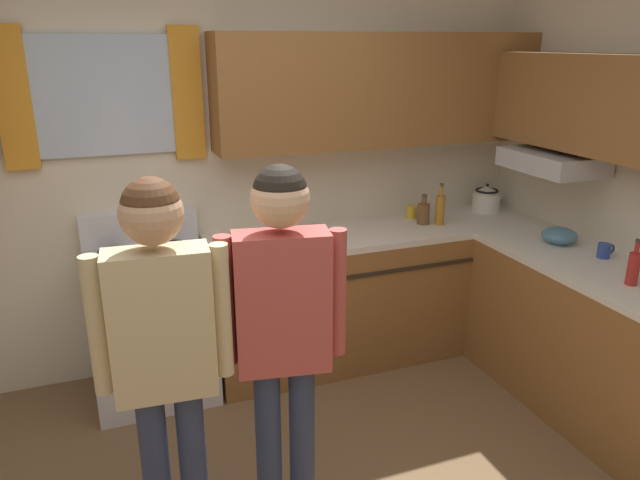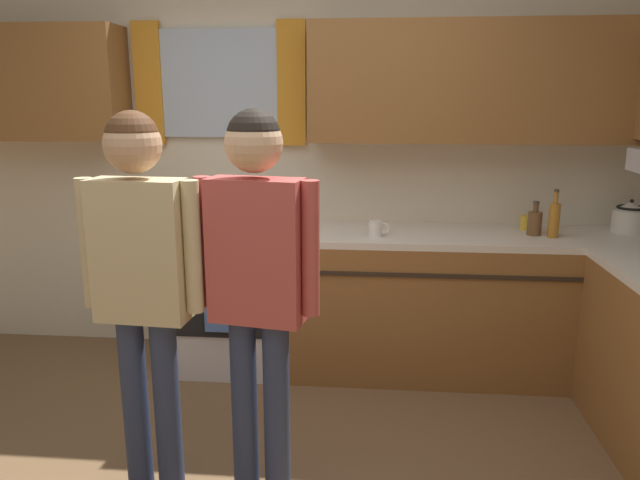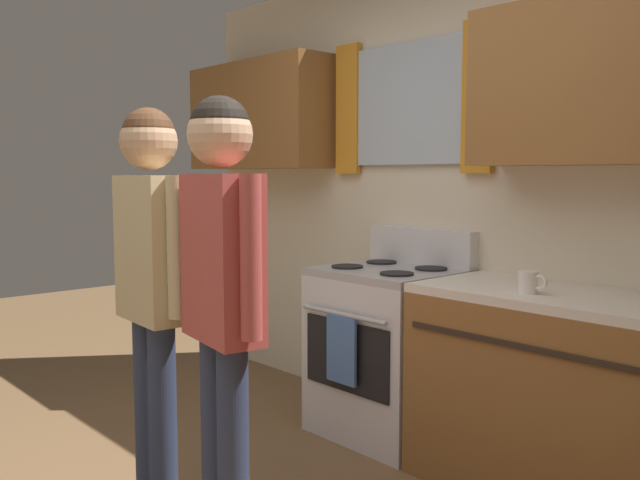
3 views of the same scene
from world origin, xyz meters
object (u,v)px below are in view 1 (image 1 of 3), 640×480
(mug_ceramic_white, at_px, (299,238))
(mug_mustard_yellow, at_px, (412,212))
(stove_oven, at_px, (152,323))
(mug_cobalt_blue, at_px, (605,250))
(bottle_squat_brown, at_px, (423,213))
(adult_left, at_px, (163,339))
(bottle_oil_amber, at_px, (440,209))
(adult_in_plaid, at_px, (283,317))
(stovetop_kettle, at_px, (486,198))
(mixing_bowl, at_px, (559,236))
(bottle_sauce_red, at_px, (633,268))

(mug_ceramic_white, relative_size, mug_mustard_yellow, 1.04)
(stove_oven, distance_m, mug_cobalt_blue, 2.71)
(mug_ceramic_white, height_order, mug_cobalt_blue, mug_ceramic_white)
(bottle_squat_brown, height_order, adult_left, adult_left)
(bottle_oil_amber, xyz_separation_m, adult_in_plaid, (-1.52, -1.29, 0.04))
(mug_mustard_yellow, bearing_deg, stovetop_kettle, -2.63)
(stovetop_kettle, relative_size, adult_in_plaid, 0.16)
(bottle_squat_brown, bearing_deg, adult_in_plaid, -136.63)
(mug_ceramic_white, xyz_separation_m, adult_left, (-0.95, -1.23, 0.10))
(bottle_oil_amber, height_order, mug_mustard_yellow, bottle_oil_amber)
(mixing_bowl, bearing_deg, bottle_squat_brown, 131.29)
(stove_oven, relative_size, mug_mustard_yellow, 9.15)
(stove_oven, bearing_deg, mug_cobalt_blue, -21.23)
(mug_cobalt_blue, relative_size, mixing_bowl, 0.54)
(bottle_oil_amber, relative_size, mug_ceramic_white, 2.28)
(mug_cobalt_blue, height_order, adult_left, adult_left)
(bottle_squat_brown, relative_size, mug_ceramic_white, 1.63)
(mug_ceramic_white, bearing_deg, mug_cobalt_blue, -27.56)
(stovetop_kettle, distance_m, mixing_bowl, 0.78)
(stovetop_kettle, distance_m, adult_in_plaid, 2.50)
(mug_mustard_yellow, relative_size, adult_in_plaid, 0.07)
(stove_oven, relative_size, mixing_bowl, 5.18)
(stovetop_kettle, bearing_deg, mixing_bowl, -91.26)
(stove_oven, distance_m, bottle_sauce_red, 2.71)
(mug_ceramic_white, relative_size, mixing_bowl, 0.59)
(mug_ceramic_white, xyz_separation_m, stovetop_kettle, (1.54, 0.25, 0.05))
(bottle_squat_brown, relative_size, adult_in_plaid, 0.12)
(bottle_squat_brown, bearing_deg, mug_cobalt_blue, -56.23)
(stovetop_kettle, bearing_deg, mug_cobalt_blue, -87.65)
(mug_cobalt_blue, bearing_deg, adult_left, -171.02)
(bottle_sauce_red, height_order, adult_left, adult_left)
(bottle_oil_amber, distance_m, mixing_bowl, 0.78)
(stove_oven, height_order, mug_mustard_yellow, stove_oven)
(bottle_oil_amber, bearing_deg, stove_oven, 178.20)
(bottle_oil_amber, relative_size, mixing_bowl, 1.35)
(adult_left, height_order, adult_in_plaid, adult_in_plaid)
(bottle_squat_brown, relative_size, stovetop_kettle, 0.75)
(mug_ceramic_white, height_order, mixing_bowl, mixing_bowl)
(bottle_squat_brown, height_order, mug_mustard_yellow, bottle_squat_brown)
(mixing_bowl, bearing_deg, mug_cobalt_blue, -78.36)
(stove_oven, distance_m, stovetop_kettle, 2.50)
(bottle_oil_amber, bearing_deg, mug_ceramic_white, -175.72)
(bottle_squat_brown, height_order, mug_cobalt_blue, bottle_squat_brown)
(mixing_bowl, bearing_deg, stovetop_kettle, 88.74)
(bottle_sauce_red, relative_size, mug_ceramic_white, 1.95)
(mug_ceramic_white, bearing_deg, stovetop_kettle, 9.37)
(mug_mustard_yellow, distance_m, adult_left, 2.42)
(stove_oven, distance_m, adult_in_plaid, 1.53)
(bottle_squat_brown, distance_m, bottle_sauce_red, 1.40)
(bottle_oil_amber, relative_size, adult_in_plaid, 0.17)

